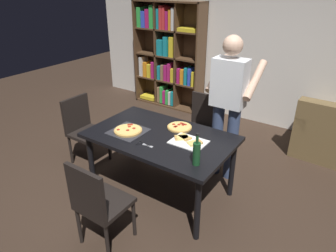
# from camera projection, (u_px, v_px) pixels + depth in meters

# --- Properties ---
(ground_plane) EXTENTS (12.00, 12.00, 0.00)m
(ground_plane) POSITION_uv_depth(u_px,v_px,m) (161.00, 191.00, 3.58)
(ground_plane) COLOR #38281E
(back_wall) EXTENTS (6.40, 0.10, 2.80)m
(back_wall) POSITION_uv_depth(u_px,v_px,m) (252.00, 39.00, 4.90)
(back_wall) COLOR silver
(back_wall) RESTS_ON ground_plane
(dining_table) EXTENTS (1.56, 0.96, 0.75)m
(dining_table) POSITION_uv_depth(u_px,v_px,m) (160.00, 141.00, 3.29)
(dining_table) COLOR black
(dining_table) RESTS_ON ground_plane
(chair_near_camera) EXTENTS (0.42, 0.42, 0.90)m
(chair_near_camera) POSITION_uv_depth(u_px,v_px,m) (97.00, 201.00, 2.64)
(chair_near_camera) COLOR black
(chair_near_camera) RESTS_ON ground_plane
(chair_far_side) EXTENTS (0.42, 0.42, 0.90)m
(chair_far_side) POSITION_uv_depth(u_px,v_px,m) (202.00, 123.00, 4.08)
(chair_far_side) COLOR black
(chair_far_side) RESTS_ON ground_plane
(chair_left_end) EXTENTS (0.42, 0.42, 0.90)m
(chair_left_end) POSITION_uv_depth(u_px,v_px,m) (83.00, 126.00, 4.00)
(chair_left_end) COLOR black
(chair_left_end) RESTS_ON ground_plane
(bookshelf) EXTENTS (1.40, 0.35, 1.95)m
(bookshelf) POSITION_uv_depth(u_px,v_px,m) (168.00, 55.00, 5.68)
(bookshelf) COLOR #513823
(bookshelf) RESTS_ON ground_plane
(person_serving_pizza) EXTENTS (0.55, 0.54, 1.75)m
(person_serving_pizza) POSITION_uv_depth(u_px,v_px,m) (228.00, 101.00, 3.48)
(person_serving_pizza) COLOR #38476B
(person_serving_pizza) RESTS_ON ground_plane
(pepperoni_pizza_on_tray) EXTENTS (0.37, 0.37, 0.04)m
(pepperoni_pizza_on_tray) POSITION_uv_depth(u_px,v_px,m) (128.00, 131.00, 3.32)
(pepperoni_pizza_on_tray) COLOR #2D2D33
(pepperoni_pizza_on_tray) RESTS_ON dining_table
(pizza_slices_on_towel) EXTENTS (0.36, 0.28, 0.03)m
(pizza_slices_on_towel) POSITION_uv_depth(u_px,v_px,m) (188.00, 141.00, 3.12)
(pizza_slices_on_towel) COLOR white
(pizza_slices_on_towel) RESTS_ON dining_table
(wine_bottle) EXTENTS (0.07, 0.07, 0.32)m
(wine_bottle) POSITION_uv_depth(u_px,v_px,m) (197.00, 153.00, 2.69)
(wine_bottle) COLOR #194723
(wine_bottle) RESTS_ON dining_table
(kitchen_scissors) EXTENTS (0.19, 0.09, 0.01)m
(kitchen_scissors) POSITION_uv_depth(u_px,v_px,m) (142.00, 144.00, 3.07)
(kitchen_scissors) COLOR silver
(kitchen_scissors) RESTS_ON dining_table
(second_pizza_plain) EXTENTS (0.28, 0.28, 0.03)m
(second_pizza_plain) POSITION_uv_depth(u_px,v_px,m) (180.00, 127.00, 3.41)
(second_pizza_plain) COLOR tan
(second_pizza_plain) RESTS_ON dining_table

